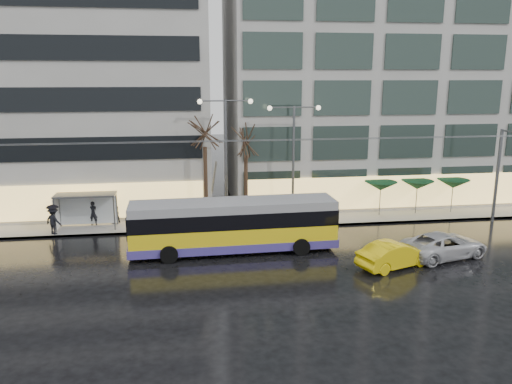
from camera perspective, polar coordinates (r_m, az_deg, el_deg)
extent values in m
plane|color=black|center=(27.21, -5.69, -10.21)|extent=(140.00, 140.00, 0.00)
cube|color=gray|center=(40.52, -3.72, -2.20)|extent=(80.00, 10.00, 0.15)
cube|color=slate|center=(35.79, -3.11, -4.27)|extent=(80.00, 0.10, 0.15)
cube|color=#9F9D98|center=(48.30, 16.82, 14.81)|extent=(32.00, 14.00, 25.00)
cube|color=yellow|center=(31.21, -2.56, -4.90)|extent=(12.71, 2.99, 1.58)
cube|color=#45388D|center=(31.38, -2.55, -5.81)|extent=(12.76, 3.03, 0.53)
cube|color=black|center=(30.87, -2.58, -2.85)|extent=(12.74, 3.01, 0.95)
cube|color=gray|center=(30.68, -2.59, -1.53)|extent=(12.71, 2.99, 0.53)
cube|color=black|center=(32.28, 8.70, -2.57)|extent=(0.13, 2.42, 1.37)
cube|color=black|center=(30.83, -14.40, -3.59)|extent=(0.13, 2.42, 1.37)
cylinder|color=black|center=(33.31, 4.04, -4.79)|extent=(1.06, 0.40, 1.05)
cylinder|color=black|center=(30.89, 5.19, -6.27)|extent=(1.06, 0.40, 1.05)
cylinder|color=black|center=(32.44, -9.91, -5.46)|extent=(1.06, 0.40, 1.05)
cylinder|color=black|center=(29.95, -9.91, -7.05)|extent=(1.06, 0.40, 1.05)
cylinder|color=#595B60|center=(31.20, -4.77, 1.57)|extent=(0.17, 3.92, 2.77)
cylinder|color=#595B60|center=(31.72, -4.85, 1.76)|extent=(0.17, 3.92, 2.77)
cylinder|color=#595B60|center=(41.18, 25.84, 1.64)|extent=(0.24, 0.24, 7.00)
cylinder|color=#595B60|center=(31.05, -4.58, 5.76)|extent=(42.00, 0.04, 0.04)
cylinder|color=#595B60|center=(31.54, -4.63, 5.88)|extent=(42.00, 0.04, 0.04)
cube|color=#595B60|center=(37.11, -18.93, -0.30)|extent=(4.20, 1.60, 0.12)
cube|color=silver|center=(38.07, -18.60, -1.89)|extent=(4.00, 0.05, 2.20)
cube|color=white|center=(37.85, -21.84, -2.24)|extent=(0.10, 1.40, 2.20)
cylinder|color=#595B60|center=(37.18, -22.01, -2.52)|extent=(0.10, 0.10, 2.40)
cylinder|color=#595B60|center=(38.49, -21.53, -1.96)|extent=(0.10, 0.10, 2.40)
cylinder|color=#595B60|center=(36.40, -15.90, -2.37)|extent=(0.10, 0.10, 2.40)
cylinder|color=#595B60|center=(37.74, -15.62, -1.81)|extent=(0.10, 0.10, 2.40)
cylinder|color=#595B60|center=(36.42, -3.44, 3.44)|extent=(0.18, 0.18, 9.00)
cylinder|color=#595B60|center=(35.89, -4.99, 10.34)|extent=(1.80, 0.10, 0.10)
cylinder|color=#595B60|center=(36.03, -2.08, 10.39)|extent=(1.80, 0.10, 0.10)
sphere|color=#FFF2CC|center=(35.85, -6.45, 10.23)|extent=(0.36, 0.36, 0.36)
sphere|color=#FFF2CC|center=(36.14, -0.64, 10.33)|extent=(0.36, 0.36, 0.36)
cylinder|color=#595B60|center=(37.19, 4.28, 3.24)|extent=(0.18, 0.18, 8.50)
cylinder|color=#595B60|center=(36.53, 2.99, 9.63)|extent=(1.80, 0.10, 0.10)
cylinder|color=#595B60|center=(36.91, 5.78, 9.62)|extent=(1.80, 0.10, 0.10)
sphere|color=#FFF2CC|center=(36.37, 1.58, 9.55)|extent=(0.36, 0.36, 0.36)
sphere|color=#FFF2CC|center=(37.14, 7.14, 9.53)|extent=(0.36, 0.36, 0.36)
cylinder|color=black|center=(36.85, -5.75, 0.82)|extent=(0.28, 0.28, 5.60)
cylinder|color=black|center=(37.35, -1.15, 0.50)|extent=(0.28, 0.28, 4.90)
cylinder|color=#595B60|center=(40.07, 13.97, -1.01)|extent=(0.06, 0.06, 2.20)
cone|color=#103D1F|center=(39.81, 14.07, 0.67)|extent=(2.50, 2.50, 0.70)
cylinder|color=#595B60|center=(41.28, 17.84, -0.85)|extent=(0.06, 0.06, 2.20)
cone|color=#103D1F|center=(41.02, 17.96, 0.78)|extent=(2.50, 2.50, 0.70)
cylinder|color=#595B60|center=(42.66, 21.47, -0.69)|extent=(0.06, 0.06, 2.20)
cone|color=#103D1F|center=(42.41, 21.61, 0.88)|extent=(2.50, 2.50, 0.70)
imported|color=yellow|center=(29.91, 15.59, -6.89)|extent=(4.89, 3.10, 1.52)
imported|color=silver|center=(32.46, 20.70, -5.69)|extent=(5.94, 3.86, 1.52)
imported|color=black|center=(38.11, -18.11, -2.31)|extent=(0.69, 0.49, 1.79)
imported|color=#E94DAD|center=(37.91, -18.20, -1.06)|extent=(1.05, 1.07, 0.88)
imported|color=black|center=(38.14, -15.88, -2.22)|extent=(1.04, 0.99, 1.70)
imported|color=black|center=(36.87, -22.14, -3.04)|extent=(1.43, 1.25, 1.92)
imported|color=black|center=(36.67, -22.25, -1.85)|extent=(1.12, 1.12, 0.72)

